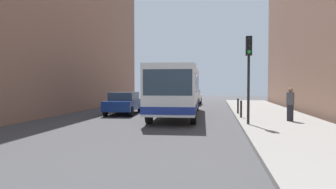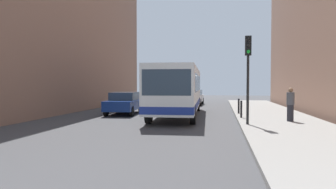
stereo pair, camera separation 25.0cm
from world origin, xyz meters
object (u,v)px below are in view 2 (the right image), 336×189
traffic_light (248,63)px  pedestrian_near_signal (290,105)px  bus (178,89)px  car_beside_bus (125,102)px  bollard_mid (239,106)px  car_behind_bus (193,97)px  bollard_near (241,109)px

traffic_light → pedestrian_near_signal: (2.23, 1.58, -2.01)m
bus → car_beside_bus: bearing=-11.9°
car_beside_bus → traffic_light: 9.57m
traffic_light → bollard_mid: size_ratio=4.32×
car_behind_bus → pedestrian_near_signal: pedestrian_near_signal is taller
car_behind_bus → traffic_light: (3.94, -15.43, 2.22)m
bus → pedestrian_near_signal: (6.14, -3.05, -0.73)m
car_beside_bus → bollard_near: car_beside_bus is taller
bollard_near → bollard_mid: same height
bollard_mid → pedestrian_near_signal: 4.46m
bus → bollard_mid: bus is taller
traffic_light → bollard_mid: (-0.10, 5.36, -2.38)m
car_beside_bus → car_behind_bus: same height
car_beside_bus → car_behind_bus: 10.84m
bus → traffic_light: size_ratio=2.71×
bus → pedestrian_near_signal: bus is taller
car_behind_bus → bollard_mid: 10.78m
car_beside_bus → car_behind_bus: size_ratio=1.02×
bus → pedestrian_near_signal: bearing=151.2°
bus → car_behind_bus: 10.84m
car_behind_bus → bollard_near: size_ratio=4.67×
car_beside_bus → bollard_mid: size_ratio=4.75×
bus → bollard_near: bus is taller
pedestrian_near_signal → car_behind_bus: bearing=-4.7°
bollard_near → pedestrian_near_signal: size_ratio=0.56×
bus → car_behind_bus: size_ratio=2.51×
traffic_light → bollard_near: (-0.10, 2.89, -2.38)m
car_beside_bus → traffic_light: bearing=141.6°
car_behind_bus → bollard_mid: bearing=111.9°
car_behind_bus → pedestrian_near_signal: size_ratio=2.62×
bus → bollard_mid: (3.82, 0.73, -1.10)m
bus → pedestrian_near_signal: 6.90m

